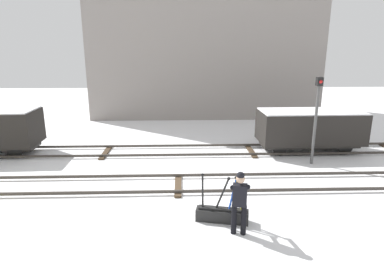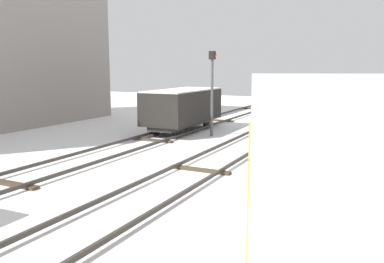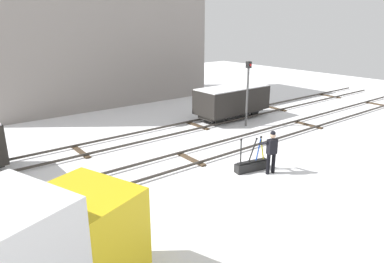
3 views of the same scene
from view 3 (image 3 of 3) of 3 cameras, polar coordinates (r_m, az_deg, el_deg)
name	(u,v)px [view 3 (image 3 of 3)]	position (r m, az deg, el deg)	size (l,w,h in m)	color
ground_plane	(190,160)	(15.34, -0.30, -4.70)	(60.00, 60.00, 0.00)	white
track_main_line	(190,157)	(15.30, -0.30, -4.32)	(44.00, 1.94, 0.18)	#38332D
track_siding_near	(145,136)	(18.35, -7.73, -0.73)	(44.00, 1.94, 0.18)	#38332D
switch_lever_frame	(252,165)	(14.40, 9.92, -5.42)	(1.56, 0.67, 1.45)	black
rail_worker	(271,149)	(14.00, 13.02, -2.89)	(0.63, 0.74, 1.80)	black
signal_post	(248,87)	(20.05, 9.21, 7.26)	(0.24, 0.32, 3.76)	#4C4C4C
apartment_building	(94,31)	(27.38, -15.87, 15.70)	(16.54, 6.10, 10.46)	gray
freight_car_mid_siding	(232,100)	(21.80, 6.67, 5.18)	(4.87, 2.07, 2.02)	#2D2B28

